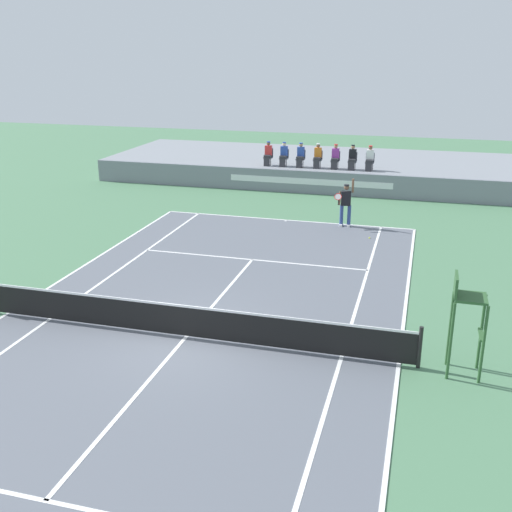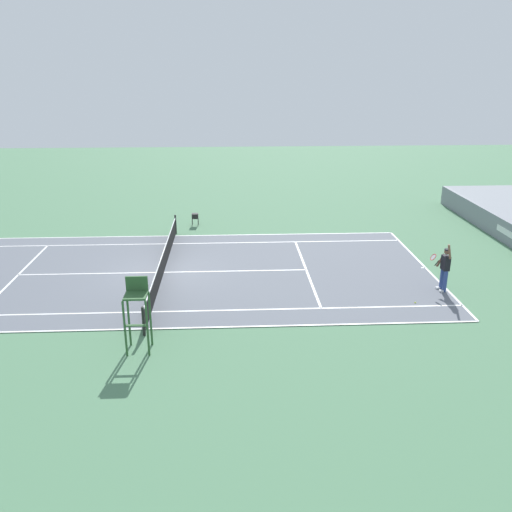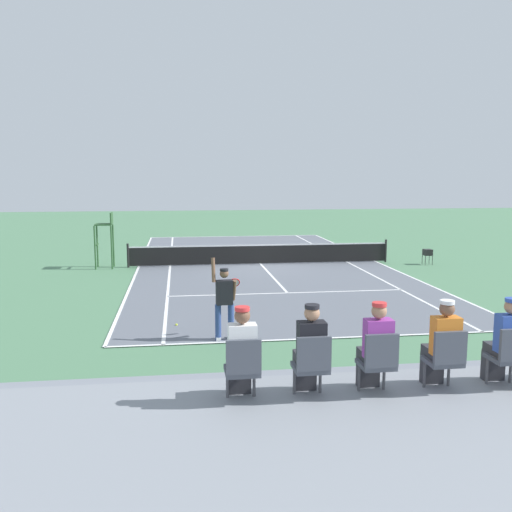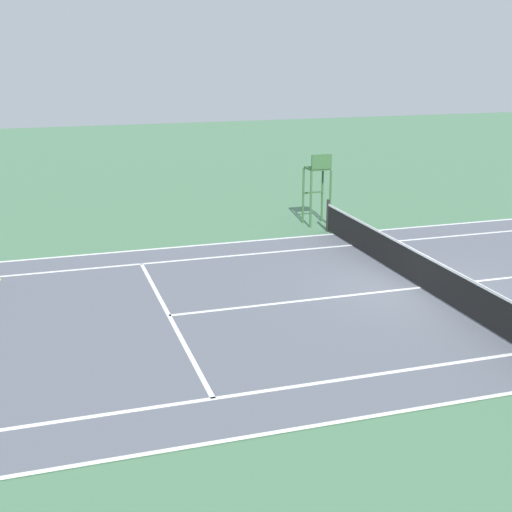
{
  "view_description": "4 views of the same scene",
  "coord_description": "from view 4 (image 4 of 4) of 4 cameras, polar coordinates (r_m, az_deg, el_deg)",
  "views": [
    {
      "loc": [
        5.69,
        -13.61,
        7.3
      ],
      "look_at": [
        0.78,
        4.08,
        1.0
      ],
      "focal_mm": 43.14,
      "sensor_mm": 36.0,
      "label": 1
    },
    {
      "loc": [
        22.54,
        3.0,
        8.7
      ],
      "look_at": [
        0.78,
        4.08,
        1.0
      ],
      "focal_mm": 37.68,
      "sensor_mm": 36.0,
      "label": 2
    },
    {
      "loc": [
        3.67,
        25.21,
        4.08
      ],
      "look_at": [
        0.78,
        4.08,
        1.0
      ],
      "focal_mm": 39.59,
      "sensor_mm": 36.0,
      "label": 3
    },
    {
      "loc": [
        -14.91,
        9.01,
        5.94
      ],
      "look_at": [
        0.78,
        4.08,
        1.0
      ],
      "focal_mm": 49.83,
      "sensor_mm": 36.0,
      "label": 4
    }
  ],
  "objects": [
    {
      "name": "court",
      "position": [
        18.41,
        12.98,
        -2.52
      ],
      "size": [
        11.08,
        23.88,
        0.03
      ],
      "color": "slate",
      "rests_on": "ground"
    },
    {
      "name": "tennis_ball",
      "position": [
        19.66,
        -19.89,
        -1.8
      ],
      "size": [
        0.07,
        0.07,
        0.07
      ],
      "primitive_type": "sphere",
      "color": "#D1E533",
      "rests_on": "ground"
    },
    {
      "name": "umpire_chair",
      "position": [
        23.98,
        4.99,
        6.12
      ],
      "size": [
        0.77,
        0.77,
        2.44
      ],
      "color": "#2D562D",
      "rests_on": "ground"
    },
    {
      "name": "net",
      "position": [
        18.25,
        13.09,
        -1.01
      ],
      "size": [
        11.98,
        0.1,
        1.07
      ],
      "color": "black",
      "rests_on": "ground"
    },
    {
      "name": "ground_plane",
      "position": [
        18.41,
        12.98,
        -2.55
      ],
      "size": [
        80.0,
        80.0,
        0.0
      ],
      "primitive_type": "plane",
      "color": "#4C7A56"
    }
  ]
}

